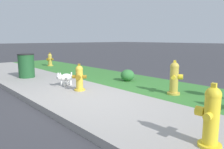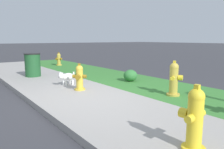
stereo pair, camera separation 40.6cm
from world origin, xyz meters
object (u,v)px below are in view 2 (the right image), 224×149
(fire_hydrant_at_driveway, at_px, (174,79))
(trash_bin, at_px, (33,65))
(small_white_dog, at_px, (67,77))
(shrub_bush_mid_verge, at_px, (130,76))
(fire_hydrant_mid_block, at_px, (195,119))
(fire_hydrant_far_end, at_px, (79,78))
(fire_hydrant_by_grass_verge, at_px, (59,59))

(fire_hydrant_at_driveway, height_order, trash_bin, fire_hydrant_at_driveway)
(fire_hydrant_at_driveway, distance_m, small_white_dog, 2.93)
(shrub_bush_mid_verge, bearing_deg, small_white_dog, -108.95)
(fire_hydrant_at_driveway, bearing_deg, fire_hydrant_mid_block, 15.41)
(fire_hydrant_far_end, xyz_separation_m, trash_bin, (-2.78, -0.30, 0.08))
(fire_hydrant_at_driveway, distance_m, fire_hydrant_far_end, 2.31)
(small_white_dog, relative_size, trash_bin, 0.66)
(fire_hydrant_mid_block, height_order, shrub_bush_mid_verge, fire_hydrant_mid_block)
(fire_hydrant_far_end, bearing_deg, trash_bin, -39.38)
(fire_hydrant_far_end, height_order, small_white_dog, fire_hydrant_far_end)
(small_white_dog, bearing_deg, fire_hydrant_mid_block, 73.49)
(fire_hydrant_mid_block, xyz_separation_m, trash_bin, (-6.28, 0.10, 0.02))
(fire_hydrant_far_end, bearing_deg, fire_hydrant_mid_block, 127.78)
(shrub_bush_mid_verge, bearing_deg, fire_hydrant_mid_block, -31.76)
(fire_hydrant_far_end, height_order, shrub_bush_mid_verge, fire_hydrant_far_end)
(trash_bin, bearing_deg, fire_hydrant_at_driveway, 21.42)
(fire_hydrant_mid_block, bearing_deg, fire_hydrant_at_driveway, 36.21)
(fire_hydrant_at_driveway, xyz_separation_m, shrub_bush_mid_verge, (-1.89, 0.35, -0.21))
(fire_hydrant_far_end, xyz_separation_m, small_white_dog, (-0.75, -0.00, -0.09))
(fire_hydrant_at_driveway, relative_size, shrub_bush_mid_verge, 1.91)
(fire_hydrant_at_driveway, xyz_separation_m, small_white_dog, (-2.52, -1.48, -0.15))
(fire_hydrant_at_driveway, xyz_separation_m, fire_hydrant_far_end, (-1.77, -1.48, -0.06))
(fire_hydrant_at_driveway, height_order, fire_hydrant_far_end, fire_hydrant_at_driveway)
(fire_hydrant_at_driveway, relative_size, fire_hydrant_by_grass_verge, 1.26)
(fire_hydrant_mid_block, relative_size, fire_hydrant_by_grass_verge, 1.24)
(fire_hydrant_mid_block, relative_size, trash_bin, 0.99)
(fire_hydrant_by_grass_verge, distance_m, fire_hydrant_far_end, 5.52)
(fire_hydrant_mid_block, bearing_deg, small_white_dog, 78.25)
(fire_hydrant_by_grass_verge, relative_size, small_white_dog, 1.21)
(fire_hydrant_mid_block, bearing_deg, fire_hydrant_by_grass_verge, 70.10)
(trash_bin, bearing_deg, fire_hydrant_mid_block, -0.92)
(fire_hydrant_at_driveway, height_order, fire_hydrant_by_grass_verge, fire_hydrant_at_driveway)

